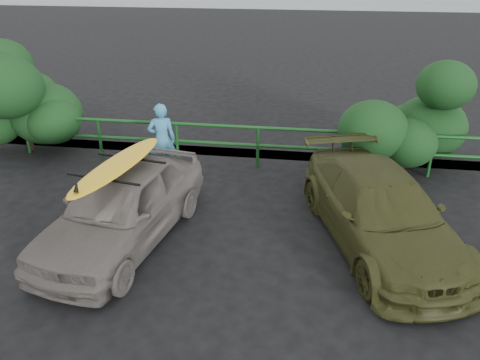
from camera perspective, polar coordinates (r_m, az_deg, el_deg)
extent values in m
plane|color=black|center=(7.48, -10.19, -13.70)|extent=(80.00, 80.00, 0.00)
imported|color=#655F5A|center=(8.52, -14.12, -3.03)|extent=(2.37, 4.35, 1.41)
imported|color=#3B3D1B|center=(8.59, 16.72, -3.57)|extent=(3.07, 4.80, 1.29)
imported|color=teal|center=(10.91, -9.50, 4.88)|extent=(0.73, 0.59, 1.71)
ellipsoid|color=yellow|center=(8.18, -14.71, 1.80)|extent=(1.02, 2.74, 0.08)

